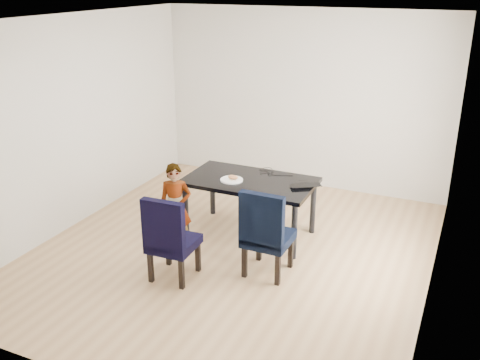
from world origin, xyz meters
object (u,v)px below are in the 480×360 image
at_px(dining_table, 250,207).
at_px(laptop, 305,184).
at_px(chair_left, 173,236).
at_px(chair_right, 269,231).
at_px(child, 176,207).
at_px(plate, 232,180).

distance_m(dining_table, laptop, 0.79).
bearing_deg(chair_left, laptop, 50.88).
xyz_separation_m(chair_right, child, (-1.23, 0.08, 0.02)).
distance_m(chair_right, laptop, 0.91).
height_order(dining_table, chair_right, chair_right).
bearing_deg(chair_left, child, 116.16).
bearing_deg(plate, laptop, 13.53).
relative_size(chair_right, plate, 3.64).
xyz_separation_m(chair_left, chair_right, (0.90, 0.51, 0.02)).
bearing_deg(child, chair_left, -84.79).
height_order(child, laptop, child).
distance_m(chair_right, plate, 1.03).
bearing_deg(plate, child, -129.33).
relative_size(dining_table, chair_left, 1.62).
xyz_separation_m(plate, laptop, (0.88, 0.21, 0.01)).
relative_size(chair_right, laptop, 2.77).
xyz_separation_m(child, laptop, (1.35, 0.79, 0.23)).
relative_size(dining_table, plate, 5.68).
bearing_deg(dining_table, chair_right, -54.33).
bearing_deg(chair_right, dining_table, 126.08).
xyz_separation_m(dining_table, chair_right, (0.56, -0.78, 0.14)).
xyz_separation_m(chair_right, laptop, (0.12, 0.87, 0.25)).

